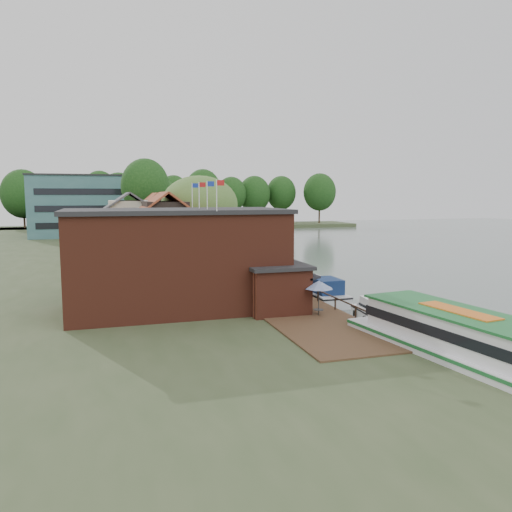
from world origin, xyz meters
TOP-DOWN VIEW (x-y plane):
  - ground at (0.00, 0.00)m, footprint 260.00×260.00m
  - land_bank at (-30.00, 35.00)m, footprint 50.00×140.00m
  - quay_deck at (-8.00, 10.00)m, footprint 6.00×50.00m
  - quay_rail at (-5.30, 10.50)m, footprint 0.20×49.00m
  - pub at (-14.00, -1.00)m, footprint 20.00×11.00m
  - hotel_block at (-22.00, 70.00)m, footprint 25.40×12.40m
  - cottage_a at (-15.00, 14.00)m, footprint 8.60×7.60m
  - cottage_b at (-18.00, 24.00)m, footprint 9.60×8.60m
  - cottage_c at (-14.00, 33.00)m, footprint 7.60×7.60m
  - willow at (-10.50, 19.00)m, footprint 8.60×8.60m
  - umbrella_0 at (-7.13, -6.16)m, footprint 1.96×1.96m
  - umbrella_1 at (-7.45, -3.19)m, footprint 2.14×2.14m
  - umbrella_2 at (-8.10, -0.05)m, footprint 2.04×2.04m
  - umbrella_3 at (-7.01, 2.71)m, footprint 2.03×2.03m
  - umbrella_4 at (-7.46, 5.33)m, footprint 2.37×2.37m
  - umbrella_5 at (-7.30, 8.58)m, footprint 2.39×2.39m
  - cruiser_0 at (-2.22, -7.19)m, footprint 3.81×9.32m
  - cruiser_1 at (-3.09, 2.91)m, footprint 3.03×9.36m
  - cruiser_2 at (-3.43, 23.05)m, footprint 6.06×10.58m
  - tour_boat at (-3.47, -16.45)m, footprint 6.27×15.80m
  - swan at (-2.64, -12.41)m, footprint 0.44×0.44m
  - bank_tree_0 at (-14.46, 43.01)m, footprint 7.43×7.43m
  - bank_tree_1 at (-12.30, 49.56)m, footprint 8.45×8.45m
  - bank_tree_2 at (-11.48, 59.01)m, footprint 6.22×6.22m
  - bank_tree_3 at (-17.39, 76.13)m, footprint 8.24×8.24m
  - bank_tree_4 at (-13.92, 86.30)m, footprint 7.43×7.43m
  - bank_tree_5 at (-11.26, 94.07)m, footprint 6.60×6.60m

SIDE VIEW (x-z plane):
  - ground at x=0.00m, z-range 0.00..0.00m
  - swan at x=-2.64m, z-range 0.00..0.44m
  - land_bank at x=-30.00m, z-range 0.00..1.00m
  - quay_deck at x=-8.00m, z-range 1.00..1.10m
  - cruiser_0 at x=-2.22m, z-range 0.00..2.17m
  - cruiser_1 at x=-3.09m, z-range 0.00..2.25m
  - cruiser_2 at x=-3.43m, z-range 0.00..2.45m
  - quay_rail at x=-5.30m, z-range 1.00..2.00m
  - tour_boat at x=-3.47m, z-range 0.00..3.36m
  - umbrella_0 at x=-7.13m, z-range 1.10..3.48m
  - umbrella_1 at x=-7.45m, z-range 1.10..3.48m
  - umbrella_2 at x=-8.10m, z-range 1.10..3.48m
  - umbrella_3 at x=-7.01m, z-range 1.10..3.48m
  - umbrella_4 at x=-7.46m, z-range 1.10..3.48m
  - umbrella_5 at x=-7.30m, z-range 1.10..3.48m
  - pub at x=-14.00m, z-range 1.00..8.30m
  - cottage_a at x=-15.00m, z-range 1.00..9.50m
  - cottage_b at x=-18.00m, z-range 1.00..9.50m
  - cottage_c at x=-14.00m, z-range 1.00..9.50m
  - willow at x=-10.50m, z-range 1.00..11.43m
  - bank_tree_1 at x=-12.30m, z-range 1.00..12.54m
  - bank_tree_4 at x=-13.92m, z-range 1.00..12.58m
  - bank_tree_2 at x=-11.48m, z-range 1.00..13.17m
  - hotel_block at x=-22.00m, z-range 1.00..13.30m
  - bank_tree_5 at x=-11.26m, z-range 1.00..13.53m
  - bank_tree_3 at x=-17.39m, z-range 1.00..14.15m
  - bank_tree_0 at x=-14.46m, z-range 1.00..14.90m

